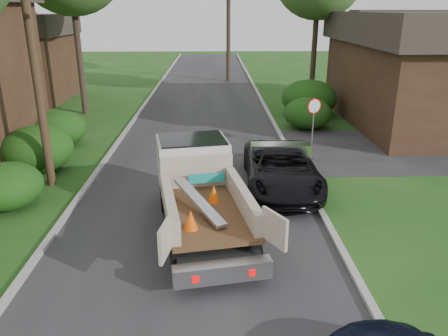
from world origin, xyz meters
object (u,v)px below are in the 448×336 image
house_left_far (16,56)px  house_right (435,68)px  stop_sign (314,113)px  black_pickup (281,168)px  flatbed_truck (198,182)px  utility_pole (32,43)px

house_left_far → house_right: size_ratio=0.58×
stop_sign → house_right: house_right is taller
stop_sign → black_pickup: (-2.10, -4.50, -1.00)m
stop_sign → flatbed_truck: stop_sign is taller
stop_sign → utility_pole: 11.91m
house_left_far → black_pickup: 24.23m
stop_sign → black_pickup: stop_sign is taller
stop_sign → utility_pole: size_ratio=0.25×
utility_pole → black_pickup: size_ratio=1.80×
utility_pole → flatbed_truck: bearing=-28.4°
utility_pole → black_pickup: utility_pole is taller
stop_sign → house_right: size_ratio=0.19×
house_left_far → flatbed_truck: bearing=-55.8°
stop_sign → utility_pole: bearing=-159.4°
stop_sign → house_left_far: house_left_far is taller
black_pickup → flatbed_truck: bearing=-137.6°
stop_sign → house_left_far: (-18.70, 13.00, 1.27)m
flatbed_truck → house_left_far: bearing=114.0°
house_right → black_pickup: bearing=-136.2°
flatbed_truck → black_pickup: flatbed_truck is taller
house_right → house_left_far: bearing=163.2°
house_left_far → flatbed_truck: 24.31m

